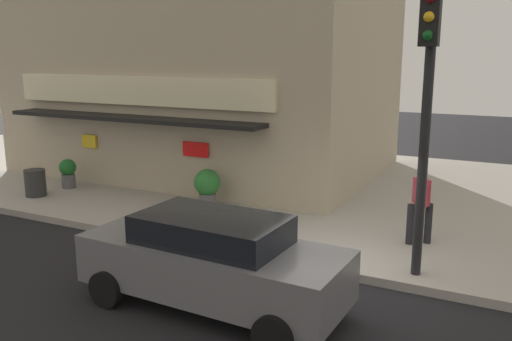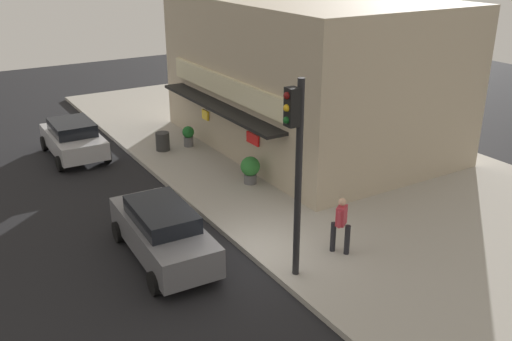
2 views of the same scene
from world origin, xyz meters
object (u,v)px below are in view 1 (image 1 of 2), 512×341
(trash_can, at_px, (35,183))
(potted_plant_by_window, at_px, (207,185))
(traffic_light, at_px, (427,93))
(potted_plant_by_doorway, at_px, (68,172))
(pedestrian, at_px, (421,203))
(parked_car_grey, at_px, (212,260))

(trash_can, distance_m, potted_plant_by_window, 5.25)
(traffic_light, bearing_deg, trash_can, 175.32)
(traffic_light, relative_size, potted_plant_by_doorway, 5.93)
(potted_plant_by_window, bearing_deg, traffic_light, -20.67)
(trash_can, bearing_deg, potted_plant_by_window, 14.88)
(trash_can, height_order, pedestrian, pedestrian)
(traffic_light, height_order, potted_plant_by_window, traffic_light)
(trash_can, xyz_separation_m, pedestrian, (10.77, 0.93, 0.54))
(potted_plant_by_window, bearing_deg, parked_car_grey, -57.20)
(pedestrian, distance_m, potted_plant_by_window, 5.72)
(trash_can, relative_size, pedestrian, 0.46)
(trash_can, xyz_separation_m, potted_plant_by_window, (5.07, 1.35, 0.19))
(traffic_light, distance_m, pedestrian, 3.10)
(pedestrian, relative_size, potted_plant_by_window, 1.66)
(traffic_light, height_order, trash_can, traffic_light)
(potted_plant_by_doorway, bearing_deg, traffic_light, -10.71)
(trash_can, distance_m, potted_plant_by_doorway, 1.17)
(trash_can, distance_m, parked_car_grey, 8.81)
(trash_can, bearing_deg, potted_plant_by_doorway, 84.71)
(potted_plant_by_window, bearing_deg, pedestrian, -4.17)
(pedestrian, bearing_deg, potted_plant_by_doorway, 178.75)
(potted_plant_by_doorway, bearing_deg, parked_car_grey, -29.61)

